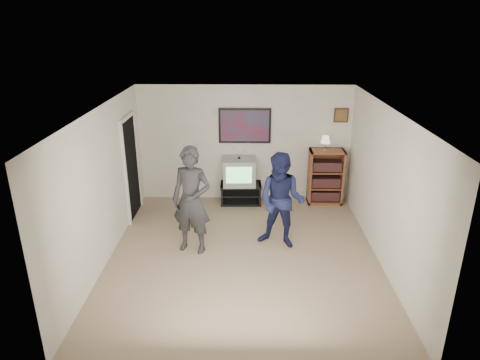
{
  "coord_description": "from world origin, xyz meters",
  "views": [
    {
      "loc": [
        0.05,
        -6.3,
        3.8
      ],
      "look_at": [
        -0.07,
        0.6,
        1.15
      ],
      "focal_mm": 32.0,
      "sensor_mm": 36.0,
      "label": 1
    }
  ],
  "objects_px": {
    "bookshelf": "(325,177)",
    "person_tall": "(191,201)",
    "media_stand": "(241,193)",
    "person_short": "(281,201)",
    "crt_television": "(239,171)"
  },
  "relations": [
    {
      "from": "bookshelf",
      "to": "person_tall",
      "type": "bearing_deg",
      "value": -141.49
    },
    {
      "from": "media_stand",
      "to": "person_tall",
      "type": "height_order",
      "value": "person_tall"
    },
    {
      "from": "media_stand",
      "to": "bookshelf",
      "type": "height_order",
      "value": "bookshelf"
    },
    {
      "from": "media_stand",
      "to": "bookshelf",
      "type": "xyz_separation_m",
      "value": [
        1.81,
        0.05,
        0.37
      ]
    },
    {
      "from": "crt_television",
      "to": "person_tall",
      "type": "bearing_deg",
      "value": -112.82
    },
    {
      "from": "crt_television",
      "to": "person_tall",
      "type": "relative_size",
      "value": 0.36
    },
    {
      "from": "crt_television",
      "to": "person_short",
      "type": "relative_size",
      "value": 0.4
    },
    {
      "from": "person_tall",
      "to": "person_short",
      "type": "bearing_deg",
      "value": 22.23
    },
    {
      "from": "person_tall",
      "to": "person_short",
      "type": "height_order",
      "value": "person_tall"
    },
    {
      "from": "bookshelf",
      "to": "person_tall",
      "type": "xyz_separation_m",
      "value": [
        -2.61,
        -2.07,
        0.34
      ]
    },
    {
      "from": "crt_television",
      "to": "media_stand",
      "type": "bearing_deg",
      "value": -2.27
    },
    {
      "from": "media_stand",
      "to": "person_short",
      "type": "distance_m",
      "value": 2.07
    },
    {
      "from": "bookshelf",
      "to": "person_short",
      "type": "distance_m",
      "value": 2.19
    },
    {
      "from": "person_short",
      "to": "bookshelf",
      "type": "bearing_deg",
      "value": 79.56
    },
    {
      "from": "media_stand",
      "to": "person_short",
      "type": "bearing_deg",
      "value": -69.9
    }
  ]
}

